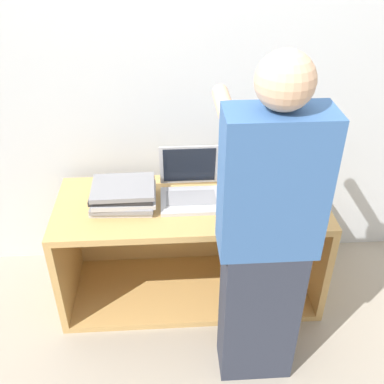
% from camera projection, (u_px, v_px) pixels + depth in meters
% --- Properties ---
extents(ground_plane, '(12.00, 12.00, 0.00)m').
position_uv_depth(ground_plane, '(194.00, 327.00, 2.46)').
color(ground_plane, '#9E9384').
extents(wall_back, '(8.00, 0.05, 2.40)m').
position_uv_depth(wall_back, '(186.00, 72.00, 2.36)').
color(wall_back, silver).
rests_on(wall_back, ground_plane).
extents(cart, '(1.42, 0.57, 0.64)m').
position_uv_depth(cart, '(190.00, 241.00, 2.58)').
color(cart, tan).
rests_on(cart, ground_plane).
extents(laptop_open, '(0.32, 0.29, 0.26)m').
position_uv_depth(laptop_open, '(190.00, 189.00, 2.36)').
color(laptop_open, '#B7B7BC').
rests_on(laptop_open, cart).
extents(laptop_stack_left, '(0.33, 0.27, 0.12)m').
position_uv_depth(laptop_stack_left, '(123.00, 195.00, 2.30)').
color(laptop_stack_left, '#B7B7BC').
rests_on(laptop_stack_left, cart).
extents(laptop_stack_right, '(0.34, 0.27, 0.14)m').
position_uv_depth(laptop_stack_right, '(257.00, 188.00, 2.33)').
color(laptop_stack_right, '#B7B7BC').
rests_on(laptop_stack_right, cart).
extents(person, '(0.40, 0.52, 1.57)m').
position_uv_depth(person, '(266.00, 241.00, 1.85)').
color(person, '#2D3342').
rests_on(person, ground_plane).
extents(inventory_tag, '(0.06, 0.02, 0.01)m').
position_uv_depth(inventory_tag, '(261.00, 182.00, 2.23)').
color(inventory_tag, red).
rests_on(inventory_tag, laptop_stack_right).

